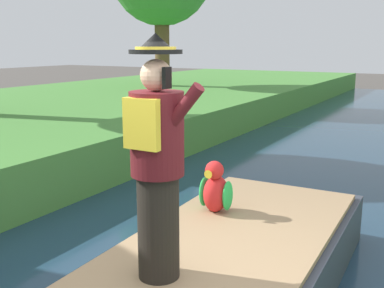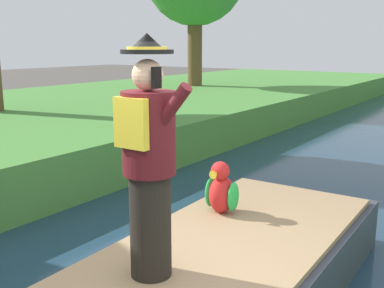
{
  "view_description": "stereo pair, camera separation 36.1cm",
  "coord_description": "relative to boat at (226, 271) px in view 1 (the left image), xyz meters",
  "views": [
    {
      "loc": [
        1.72,
        -2.77,
        2.48
      ],
      "look_at": [
        -0.29,
        0.76,
        1.61
      ],
      "focal_mm": 43.63,
      "sensor_mm": 36.0,
      "label": 1
    },
    {
      "loc": [
        2.02,
        -2.58,
        2.48
      ],
      "look_at": [
        -0.29,
        0.76,
        1.61
      ],
      "focal_mm": 43.63,
      "sensor_mm": 36.0,
      "label": 2
    }
  ],
  "objects": [
    {
      "name": "person_pirate",
      "position": [
        -0.16,
        -0.88,
        1.23
      ],
      "size": [
        0.61,
        0.42,
        1.85
      ],
      "rotation": [
        0.0,
        0.0,
        -0.25
      ],
      "color": "black",
      "rests_on": "boat"
    },
    {
      "name": "parrot_plush",
      "position": [
        -0.43,
        0.62,
        0.55
      ],
      "size": [
        0.36,
        0.34,
        0.57
      ],
      "color": "red",
      "rests_on": "boat"
    },
    {
      "name": "boat",
      "position": [
        0.0,
        0.0,
        0.0
      ],
      "size": [
        1.91,
        4.24,
        0.61
      ],
      "color": "#333842",
      "rests_on": "canal_water"
    }
  ]
}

